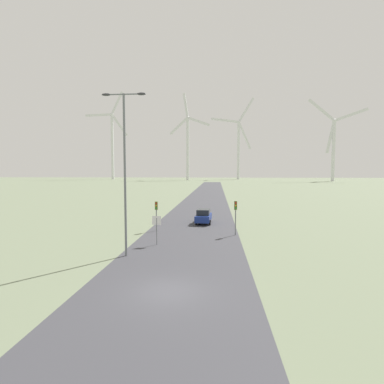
{
  "coord_description": "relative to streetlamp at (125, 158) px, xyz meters",
  "views": [
    {
      "loc": [
        2.68,
        -15.99,
        6.65
      ],
      "look_at": [
        0.0,
        16.48,
        4.39
      ],
      "focal_mm": 28.0,
      "sensor_mm": 36.0,
      "label": 1
    }
  ],
  "objects": [
    {
      "name": "stop_sign_near",
      "position": [
        1.69,
        3.72,
        -5.82
      ],
      "size": [
        0.81,
        0.07,
        2.63
      ],
      "color": "slate",
      "rests_on": "ground"
    },
    {
      "name": "traffic_light_post_near_right",
      "position": [
        9.06,
        8.4,
        -5.04
      ],
      "size": [
        0.28,
        0.33,
        3.56
      ],
      "color": "slate",
      "rests_on": "ground"
    },
    {
      "name": "wind_turbine_right",
      "position": [
        84.52,
        184.97,
        17.96
      ],
      "size": [
        37.89,
        2.8,
        55.01
      ],
      "color": "silver",
      "rests_on": "ground"
    },
    {
      "name": "streetlamp",
      "position": [
        0.0,
        0.0,
        0.0
      ],
      "size": [
        3.44,
        0.32,
        12.59
      ],
      "color": "slate",
      "rests_on": "ground"
    },
    {
      "name": "wind_turbine_far_left",
      "position": [
        -78.3,
        217.96,
        24.46
      ],
      "size": [
        31.11,
        11.68,
        71.69
      ],
      "color": "silver",
      "rests_on": "ground"
    },
    {
      "name": "wind_turbine_left",
      "position": [
        -14.77,
        202.34,
        20.84
      ],
      "size": [
        30.95,
        8.98,
        64.67
      ],
      "color": "silver",
      "rests_on": "ground"
    },
    {
      "name": "road_surface",
      "position": [
        4.4,
        41.33,
        -7.66
      ],
      "size": [
        10.0,
        240.0,
        0.01
      ],
      "color": "#38383D",
      "rests_on": "ground"
    },
    {
      "name": "traffic_light_post_near_left",
      "position": [
        0.41,
        9.91,
        -5.24
      ],
      "size": [
        0.28,
        0.34,
        3.29
      ],
      "color": "slate",
      "rests_on": "ground"
    },
    {
      "name": "car_approaching",
      "position": [
        5.43,
        15.23,
        -6.75
      ],
      "size": [
        2.07,
        4.21,
        1.83
      ],
      "color": "navy",
      "rests_on": "ground"
    },
    {
      "name": "ground_plane",
      "position": [
        4.4,
        -6.67,
        -7.66
      ],
      "size": [
        600.0,
        600.0,
        0.0
      ],
      "primitive_type": "plane",
      "color": "#667056"
    },
    {
      "name": "wind_turbine_center",
      "position": [
        24.68,
        225.53,
        21.76
      ],
      "size": [
        35.0,
        15.34,
        67.17
      ],
      "color": "silver",
      "rests_on": "ground"
    }
  ]
}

